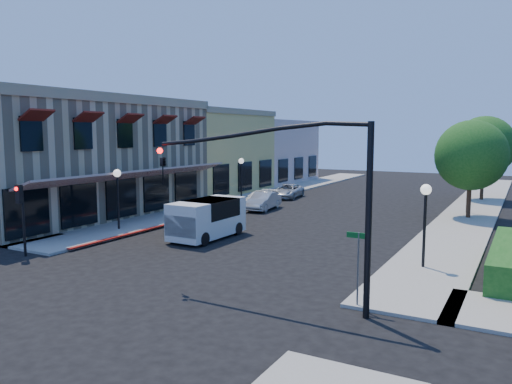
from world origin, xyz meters
The scene contains 22 objects.
ground centered at (0.00, 0.00, 0.00)m, with size 120.00×120.00×0.00m, color black.
sidewalk_left centered at (-8.75, 27.00, 0.06)m, with size 3.50×50.00×0.12m, color gray.
sidewalk_right centered at (8.75, 27.00, 0.06)m, with size 3.50×50.00×0.12m, color gray.
curb_red_strip centered at (-6.90, 8.00, 0.00)m, with size 0.25×10.00×0.06m, color maroon.
corner_brick_building centered at (-15.45, 11.00, 4.01)m, with size 11.77×18.20×8.10m.
yellow_stucco_building centered at (-15.50, 26.00, 3.80)m, with size 10.00×12.00×7.60m, color #D3C05F.
pink_stucco_building centered at (-15.50, 38.00, 3.50)m, with size 10.00×12.00×7.00m, color beige.
hedge centered at (11.70, 9.00, 0.00)m, with size 1.40×8.00×1.10m, color #164D16.
street_tree_a centered at (8.80, 22.00, 4.19)m, with size 4.56×4.56×6.48m.
street_tree_b centered at (8.80, 32.00, 4.54)m, with size 4.94×4.94×7.02m.
signal_mast_arm centered at (5.86, 1.50, 4.09)m, with size 8.01×0.39×6.00m.
secondary_signal centered at (-8.00, 1.41, 2.32)m, with size 0.28×0.42×3.32m.
street_name_sign centered at (7.50, 2.20, 1.70)m, with size 0.80×0.06×2.50m.
lamppost_left_near centered at (-8.50, 8.00, 2.74)m, with size 0.44×0.44×3.57m.
lamppost_left_far centered at (-8.50, 22.00, 2.74)m, with size 0.44×0.44×3.57m.
lamppost_right_near centered at (8.50, 8.00, 2.74)m, with size 0.44×0.44×3.57m.
lamppost_right_far centered at (8.50, 24.00, 2.74)m, with size 0.44×0.44×3.57m.
white_van centered at (-2.86, 8.75, 1.20)m, with size 2.15×4.71×2.07m.
parked_car_a centered at (-4.80, 10.44, 0.64)m, with size 1.52×3.78×1.29m, color black.
parked_car_b centered at (-4.85, 19.00, 0.66)m, with size 1.39×3.99×1.31m, color #A9ACAE.
parked_car_c centered at (-6.20, 20.81, 0.56)m, with size 1.57×3.86×1.12m, color white.
parked_car_d centered at (-6.20, 26.00, 0.60)m, with size 2.00×4.34×1.21m, color #B6B8BB.
Camera 1 is at (12.14, -13.07, 5.67)m, focal length 35.00 mm.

